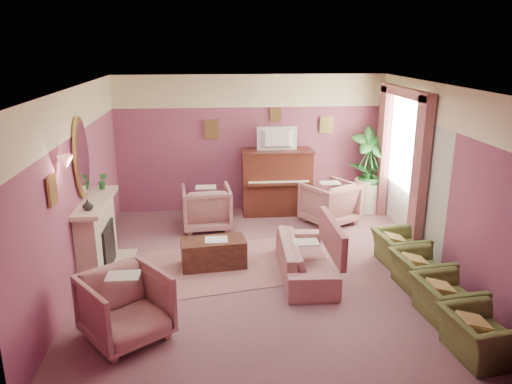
{
  "coord_description": "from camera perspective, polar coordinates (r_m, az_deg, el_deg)",
  "views": [
    {
      "loc": [
        -0.8,
        -7.08,
        3.41
      ],
      "look_at": [
        -0.13,
        0.4,
        1.15
      ],
      "focal_mm": 35.0,
      "sensor_mm": 36.0,
      "label": 1
    }
  ],
  "objects": [
    {
      "name": "print_left_wall",
      "position": [
        6.41,
        -22.25,
        0.21
      ],
      "size": [
        0.03,
        0.28,
        0.36
      ],
      "primitive_type": "cube",
      "color": "tan",
      "rests_on": "wall_left"
    },
    {
      "name": "sofa",
      "position": [
        7.61,
        5.69,
        -6.8
      ],
      "size": [
        0.62,
        1.86,
        0.75
      ],
      "primitive_type": "imported",
      "color": "#AC7773",
      "rests_on": "floor"
    },
    {
      "name": "piano",
      "position": [
        10.23,
        2.37,
        1.1
      ],
      "size": [
        1.4,
        0.6,
        1.3
      ],
      "primitive_type": "cube",
      "color": "#471E15",
      "rests_on": "floor"
    },
    {
      "name": "palm_plant",
      "position": [
        10.41,
        12.81,
        3.3
      ],
      "size": [
        0.76,
        0.76,
        1.44
      ],
      "primitive_type": "imported",
      "color": "#226326",
      "rests_on": "palm_pot"
    },
    {
      "name": "print_back_right",
      "position": [
        10.44,
        8.01,
        7.62
      ],
      "size": [
        0.26,
        0.03,
        0.34
      ],
      "primitive_type": "cube",
      "color": "tan",
      "rests_on": "wall_back"
    },
    {
      "name": "olive_chair_a",
      "position": [
        6.28,
        24.29,
        -14.05
      ],
      "size": [
        0.56,
        0.8,
        0.69
      ],
      "primitive_type": "imported",
      "color": "#54642E",
      "rests_on": "floor"
    },
    {
      "name": "curtain_left",
      "position": [
        8.7,
        18.22,
        1.87
      ],
      "size": [
        0.16,
        0.34,
        2.6
      ],
      "primitive_type": "cube",
      "color": "#8A4B52",
      "rests_on": "floor"
    },
    {
      "name": "mantel_plant",
      "position": [
        8.3,
        -17.12,
        1.21
      ],
      "size": [
        0.16,
        0.16,
        0.28
      ],
      "primitive_type": "imported",
      "color": "#226326",
      "rests_on": "mantel_shelf"
    },
    {
      "name": "hearth",
      "position": [
        8.19,
        -16.01,
        -8.44
      ],
      "size": [
        0.55,
        1.5,
        0.02
      ],
      "primitive_type": "cube",
      "color": "beige",
      "rests_on": "floor"
    },
    {
      "name": "floral_armchair_right",
      "position": [
        9.77,
        8.39,
        -0.98
      ],
      "size": [
        0.88,
        0.88,
        0.92
      ],
      "primitive_type": "imported",
      "color": "#AC7773",
      "rests_on": "floor"
    },
    {
      "name": "table_paper",
      "position": [
        7.84,
        -4.57,
        -5.43
      ],
      "size": [
        0.35,
        0.28,
        0.01
      ],
      "primitive_type": "cube",
      "color": "white",
      "rests_on": "coffee_table"
    },
    {
      "name": "mantel_shelf",
      "position": [
        7.83,
        -17.87,
        -1.07
      ],
      "size": [
        0.4,
        1.55,
        0.07
      ],
      "primitive_type": "cube",
      "color": "beige",
      "rests_on": "fireplace_surround"
    },
    {
      "name": "print_back_left",
      "position": [
        10.18,
        -5.1,
        7.15
      ],
      "size": [
        0.3,
        0.03,
        0.38
      ],
      "primitive_type": "cube",
      "color": "tan",
      "rests_on": "wall_back"
    },
    {
      "name": "side_plant_big",
      "position": [
        10.5,
        12.7,
        2.36
      ],
      "size": [
        0.3,
        0.3,
        0.34
      ],
      "primitive_type": "imported",
      "color": "#226326",
      "rests_on": "side_table"
    },
    {
      "name": "area_rug",
      "position": [
        7.99,
        -4.3,
        -8.49
      ],
      "size": [
        2.8,
        2.25,
        0.01
      ],
      "primitive_type": "cube",
      "rotation": [
        0.0,
        0.0,
        0.2
      ],
      "color": "#965F60",
      "rests_on": "floor"
    },
    {
      "name": "wall_left",
      "position": [
        7.61,
        -19.76,
        0.45
      ],
      "size": [
        0.02,
        6.0,
        2.8
      ],
      "primitive_type": "cube",
      "color": "#6E3962",
      "rests_on": "floor"
    },
    {
      "name": "olive_chair_d",
      "position": [
        8.26,
        16.13,
        -5.68
      ],
      "size": [
        0.56,
        0.8,
        0.69
      ],
      "primitive_type": "imported",
      "color": "#54642E",
      "rests_on": "floor"
    },
    {
      "name": "stripe_panel",
      "position": [
        9.39,
        17.17,
        1.61
      ],
      "size": [
        0.01,
        3.0,
        2.15
      ],
      "primitive_type": "cube",
      "color": "beige",
      "rests_on": "wall_right"
    },
    {
      "name": "ceiling",
      "position": [
        7.15,
        1.35,
        11.88
      ],
      "size": [
        5.5,
        6.0,
        0.01
      ],
      "primitive_type": "cube",
      "color": "beige",
      "rests_on": "wall_back"
    },
    {
      "name": "mirror_frame",
      "position": [
        7.69,
        -19.34,
        3.74
      ],
      "size": [
        0.04,
        0.72,
        1.2
      ],
      "primitive_type": "ellipsoid",
      "color": "tan",
      "rests_on": "wall_left"
    },
    {
      "name": "picture_rail_band",
      "position": [
        10.15,
        -0.6,
        11.48
      ],
      "size": [
        5.5,
        0.01,
        0.65
      ],
      "primitive_type": "cube",
      "color": "#F2E8B8",
      "rests_on": "wall_back"
    },
    {
      "name": "floral_armchair_left",
      "position": [
        9.44,
        -5.68,
        -1.52
      ],
      "size": [
        0.88,
        0.88,
        0.92
      ],
      "primitive_type": "imported",
      "color": "#AC7773",
      "rests_on": "floor"
    },
    {
      "name": "sconce_shade",
      "position": [
        6.64,
        -20.91,
        3.23
      ],
      "size": [
        0.2,
        0.2,
        0.16
      ],
      "primitive_type": "cone",
      "color": "#F0837D",
      "rests_on": "wall_left"
    },
    {
      "name": "print_back_mid",
      "position": [
        10.22,
        2.25,
        8.83
      ],
      "size": [
        0.22,
        0.03,
        0.26
      ],
      "primitive_type": "cube",
      "color": "tan",
      "rests_on": "wall_back"
    },
    {
      "name": "fireplace_surround",
      "position": [
        8.02,
        -17.72,
        -4.95
      ],
      "size": [
        0.3,
        1.4,
        1.1
      ],
      "primitive_type": "cube",
      "color": "beige",
      "rests_on": "floor"
    },
    {
      "name": "floral_armchair_front",
      "position": [
        6.2,
        -14.71,
        -12.22
      ],
      "size": [
        0.88,
        0.88,
        0.92
      ],
      "primitive_type": "imported",
      "color": "#AC7773",
      "rests_on": "floor"
    },
    {
      "name": "fire_ember",
      "position": [
        8.12,
        -16.54,
        -7.11
      ],
      "size": [
        0.06,
        0.54,
        0.1
      ],
      "primitive_type": "cube",
      "color": "#E2410A",
      "rests_on": "floor"
    },
    {
      "name": "fireplace_inset",
      "position": [
        8.05,
        -16.93,
        -5.94
      ],
      "size": [
        0.18,
        0.72,
        0.68
      ],
      "primitive_type": "cube",
      "color": "black",
      "rests_on": "floor"
    },
    {
      "name": "piano_keyshelf",
      "position": [
        9.87,
        2.63,
        0.94
      ],
      "size": [
        1.3,
        0.12,
        0.06
      ],
      "primitive_type": "cube",
      "color": "#471E15",
      "rests_on": "piano"
    },
    {
      "name": "piano_top",
      "position": [
        10.07,
        2.41,
        4.71
      ],
      "size": [
        1.45,
        0.65,
        0.04
      ],
      "primitive_type": "cube",
      "color": "#471E15",
      "rests_on": "piano"
    },
    {
      "name": "side_plant_small",
      "position": [
        10.46,
        13.48,
        2.07
      ],
      "size": [
        0.16,
        0.16,
        0.28
      ],
      "primitive_type": "imported",
      "color": "#226326",
      "rests_on": "side_table"
    },
    {
      "name": "floor",
      "position": [
        7.9,
        1.21,
        -8.81
      ],
      "size": [
        5.5,
        6.0,
        0.01
      ],
      "primitive_type": "cube",
      "color": "#7D535C",
      "rests_on": "ground"
    },
    {
      "name": "sofa_throw",
      "position": [
        7.61,
        8.71,
        -5.1
      ],
      "size": [
        0.09,
        1.41,
        0.52
      ],
      "primitive_type": "cube",
      "color": "#8A4B52",
      "rests_on": "sofa"
    },
    {
      "name": "pelmet",
      "position": [
        9.32,
        16.72,
        10.85
      ],
      "size": [
        0.16,
        2.2,
        0.16
      ],
      "primitive_type": "cube",
      "color": "#8A4B52",
      "rests_on": "wall_right"
    },
    {
      "name": "mirror_glass",
      "position": [
        7.69,
        -19.16,
        3.75
      ],
      "size": [
        0.01,
        0.6,
        1.06
      ],
      "primitive_type": "ellipsoid",
      "color": "white",
      "rests_on": "wall_left"
    },
    {
      "name": "mantel_vase",
      "position": [
        7.33,
        -18.68,
        -1.44
      ],
      "size": [
        0.16,
        0.16,
        0.16
      ],
      "primitive_type": "imported",
      "color": "#F2E8B8",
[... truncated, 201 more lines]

